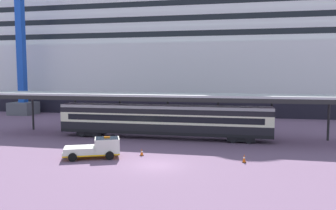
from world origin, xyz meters
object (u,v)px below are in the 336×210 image
service_truck (97,148)px  traffic_cone_near (142,152)px  train_carriage (163,120)px  traffic_cone_mid (244,158)px  dockside_crane (23,28)px  cruise_ship (196,46)px

service_truck → traffic_cone_near: 4.30m
service_truck → train_carriage: bearing=68.6°
train_carriage → traffic_cone_mid: (9.53, -9.51, -1.93)m
traffic_cone_mid → dockside_crane: (-40.93, 27.82, 16.18)m
cruise_ship → dockside_crane: 35.64m
service_truck → traffic_cone_near: bearing=23.1°
cruise_ship → service_truck: size_ratio=27.31×
cruise_ship → dockside_crane: bearing=-151.0°
service_truck → traffic_cone_mid: bearing=4.3°
cruise_ship → traffic_cone_mid: size_ratio=196.06×
traffic_cone_mid → dockside_crane: size_ratio=0.01×
train_carriage → cruise_ship: bearing=90.5°
dockside_crane → train_carriage: bearing=-30.3°
service_truck → dockside_crane: 42.65m
train_carriage → traffic_cone_near: size_ratio=37.83×
cruise_ship → traffic_cone_near: 46.51m
train_carriage → dockside_crane: (-31.40, 18.32, 14.25)m
cruise_ship → dockside_crane: (-31.10, -17.24, 2.48)m
traffic_cone_mid → dockside_crane: 52.07m
traffic_cone_mid → dockside_crane: dockside_crane is taller
cruise_ship → train_carriage: size_ratio=5.88×
dockside_crane → traffic_cone_near: bearing=-41.1°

